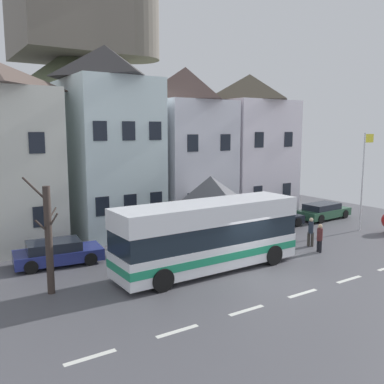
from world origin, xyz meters
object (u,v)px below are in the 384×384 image
object	(u,v)px
flagpole	(364,174)
bare_tree_01	(48,239)
townhouse_03	(186,146)
pedestrian_02	(311,231)
parked_car_02	(323,211)
bus_shelter	(210,190)
hilltop_castle	(75,115)
townhouse_04	(248,146)
parked_car_01	(275,218)
townhouse_02	(107,141)
transit_bus	(208,236)
public_bench	(204,225)
pedestrian_01	(280,229)
pedestrian_00	(292,225)
parked_car_03	(57,253)

from	to	relation	value
flagpole	bare_tree_01	distance (m)	20.37
townhouse_03	flagpole	bearing A→B (deg)	-45.47
pedestrian_02	parked_car_02	bearing A→B (deg)	35.01
bus_shelter	hilltop_castle	bearing A→B (deg)	89.30
townhouse_04	parked_car_01	bearing A→B (deg)	-107.42
townhouse_02	transit_bus	bearing A→B (deg)	-84.49
transit_bus	pedestrian_02	xyz separation A→B (m)	(7.34, 0.18, -0.78)
pedestrian_02	townhouse_03	bearing A→B (deg)	105.24
pedestrian_02	flagpole	bearing A→B (deg)	8.38
transit_bus	bare_tree_01	world-z (taller)	bare_tree_01
public_bench	hilltop_castle	bearing A→B (deg)	91.72
townhouse_02	parked_car_02	bearing A→B (deg)	-19.21
townhouse_03	hilltop_castle	size ratio (longest dim) A/B	0.26
pedestrian_01	bare_tree_01	bearing A→B (deg)	-179.04
transit_bus	parked_car_01	size ratio (longest dim) A/B	2.37
pedestrian_00	flagpole	distance (m)	6.40
townhouse_03	parked_car_01	size ratio (longest dim) A/B	2.78
hilltop_castle	pedestrian_00	xyz separation A→B (m)	(4.19, -28.45, -7.34)
parked_car_01	parked_car_03	world-z (taller)	parked_car_01
public_bench	parked_car_02	bearing A→B (deg)	-8.09
townhouse_04	pedestrian_01	bearing A→B (deg)	-118.44
bus_shelter	parked_car_02	distance (m)	11.27
pedestrian_01	pedestrian_02	bearing A→B (deg)	-44.07
pedestrian_01	pedestrian_00	bearing A→B (deg)	17.91
townhouse_02	parked_car_03	world-z (taller)	townhouse_02
hilltop_castle	bare_tree_01	bearing A→B (deg)	-109.75
townhouse_02	pedestrian_02	world-z (taller)	townhouse_02
hilltop_castle	pedestrian_00	size ratio (longest dim) A/B	26.13
townhouse_04	parked_car_02	distance (m)	7.59
pedestrian_01	pedestrian_02	distance (m)	1.72
pedestrian_02	public_bench	distance (m)	6.90
pedestrian_01	public_bench	distance (m)	5.31
hilltop_castle	bus_shelter	size ratio (longest dim) A/B	10.45
townhouse_03	townhouse_02	bearing A→B (deg)	175.81
pedestrian_01	public_bench	size ratio (longest dim) A/B	0.95
parked_car_02	pedestrian_01	distance (m)	8.63
townhouse_04	pedestrian_02	bearing A→B (deg)	-108.81
pedestrian_00	townhouse_02	bearing A→B (deg)	136.05
pedestrian_02	public_bench	size ratio (longest dim) A/B	0.98
townhouse_04	flagpole	distance (m)	9.05
transit_bus	pedestrian_00	size ratio (longest dim) A/B	5.89
townhouse_03	pedestrian_01	size ratio (longest dim) A/B	6.73
townhouse_03	pedestrian_00	size ratio (longest dim) A/B	6.91
public_bench	pedestrian_02	bearing A→B (deg)	-61.83
bus_shelter	pedestrian_00	xyz separation A→B (m)	(4.51, -2.30, -2.27)
hilltop_castle	public_bench	size ratio (longest dim) A/B	24.25
parked_car_03	flagpole	distance (m)	19.69
townhouse_03	public_bench	xyz separation A→B (m)	(-0.68, -3.39, -5.03)
bus_shelter	flagpole	world-z (taller)	flagpole
parked_car_01	pedestrian_01	size ratio (longest dim) A/B	2.42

